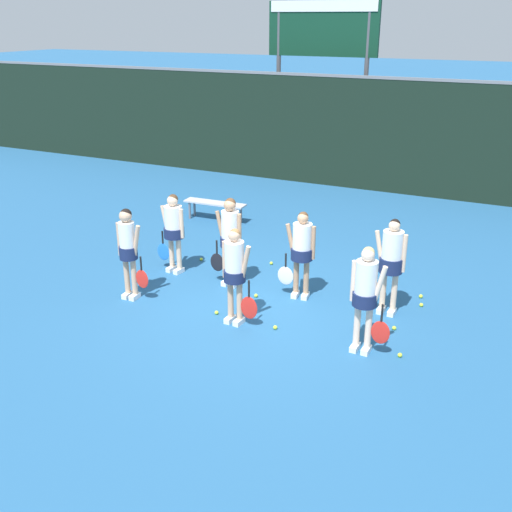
% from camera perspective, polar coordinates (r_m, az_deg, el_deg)
% --- Properties ---
extents(ground_plane, '(140.00, 140.00, 0.00)m').
position_cam_1_polar(ground_plane, '(10.79, -0.14, -4.69)').
color(ground_plane, '#235684').
extents(fence_windscreen, '(60.00, 0.08, 3.29)m').
position_cam_1_polar(fence_windscreen, '(17.92, 11.86, 11.20)').
color(fence_windscreen, black).
rests_on(fence_windscreen, ground_plane).
extents(scoreboard, '(3.47, 0.15, 5.28)m').
position_cam_1_polar(scoreboard, '(19.30, 6.32, 19.49)').
color(scoreboard, '#515156').
rests_on(scoreboard, ground_plane).
extents(bench_courtside, '(1.63, 0.42, 0.48)m').
position_cam_1_polar(bench_courtside, '(15.18, -3.94, 4.87)').
color(bench_courtside, '#B2B2B7').
rests_on(bench_courtside, ground_plane).
extents(player_0, '(0.61, 0.33, 1.70)m').
position_cam_1_polar(player_0, '(10.91, -12.08, 0.90)').
color(player_0, tan).
rests_on(player_0, ground_plane).
extents(player_1, '(0.66, 0.37, 1.67)m').
position_cam_1_polar(player_1, '(9.79, -2.01, -1.27)').
color(player_1, tan).
rests_on(player_1, ground_plane).
extents(player_2, '(0.66, 0.38, 1.71)m').
position_cam_1_polar(player_2, '(9.08, 10.41, -3.34)').
color(player_2, beige).
rests_on(player_2, ground_plane).
extents(player_3, '(0.68, 0.41, 1.62)m').
position_cam_1_polar(player_3, '(11.95, -7.86, 2.79)').
color(player_3, beige).
rests_on(player_3, ground_plane).
extents(player_4, '(0.67, 0.38, 1.73)m').
position_cam_1_polar(player_4, '(11.21, -2.50, 2.09)').
color(player_4, tan).
rests_on(player_4, ground_plane).
extents(player_5, '(0.68, 0.40, 1.64)m').
position_cam_1_polar(player_5, '(10.75, 4.37, 0.77)').
color(player_5, tan).
rests_on(player_5, ground_plane).
extents(player_6, '(0.68, 0.40, 1.72)m').
position_cam_1_polar(player_6, '(10.36, 12.74, -0.27)').
color(player_6, beige).
rests_on(player_6, ground_plane).
extents(tennis_ball_0, '(0.07, 0.07, 0.07)m').
position_cam_1_polar(tennis_ball_0, '(11.12, 15.47, -4.51)').
color(tennis_ball_0, '#CCE033').
rests_on(tennis_ball_0, ground_plane).
extents(tennis_ball_1, '(0.07, 0.07, 0.07)m').
position_cam_1_polar(tennis_ball_1, '(11.06, 0.00, -3.79)').
color(tennis_ball_1, '#CCE033').
rests_on(tennis_ball_1, ground_plane).
extents(tennis_ball_2, '(0.07, 0.07, 0.07)m').
position_cam_1_polar(tennis_ball_2, '(12.50, -3.45, -0.71)').
color(tennis_ball_2, '#CCE033').
rests_on(tennis_ball_2, ground_plane).
extents(tennis_ball_3, '(0.07, 0.07, 0.07)m').
position_cam_1_polar(tennis_ball_3, '(10.47, -3.78, -5.40)').
color(tennis_ball_3, '#CCE033').
rests_on(tennis_ball_3, ground_plane).
extents(tennis_ball_4, '(0.07, 0.07, 0.07)m').
position_cam_1_polar(tennis_ball_4, '(9.47, 13.54, -9.16)').
color(tennis_ball_4, '#CCE033').
rests_on(tennis_ball_4, ground_plane).
extents(tennis_ball_5, '(0.06, 0.06, 0.06)m').
position_cam_1_polar(tennis_ball_5, '(12.75, -5.24, -0.31)').
color(tennis_ball_5, '#CCE033').
rests_on(tennis_ball_5, ground_plane).
extents(tennis_ball_6, '(0.07, 0.07, 0.07)m').
position_cam_1_polar(tennis_ball_6, '(11.44, 15.42, -3.71)').
color(tennis_ball_6, '#CCE033').
rests_on(tennis_ball_6, ground_plane).
extents(tennis_ball_7, '(0.07, 0.07, 0.07)m').
position_cam_1_polar(tennis_ball_7, '(12.50, 1.46, -0.68)').
color(tennis_ball_7, '#CCE033').
rests_on(tennis_ball_7, ground_plane).
extents(tennis_ball_8, '(0.07, 0.07, 0.07)m').
position_cam_1_polar(tennis_ball_8, '(9.98, 1.84, -6.81)').
color(tennis_ball_8, '#CCE033').
rests_on(tennis_ball_8, ground_plane).
extents(tennis_ball_9, '(0.07, 0.07, 0.07)m').
position_cam_1_polar(tennis_ball_9, '(10.22, 13.02, -6.70)').
color(tennis_ball_9, '#CCE033').
rests_on(tennis_ball_9, ground_plane).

